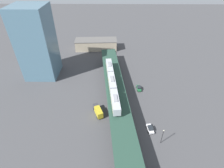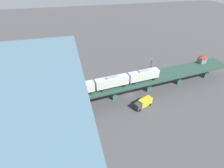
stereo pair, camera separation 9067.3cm
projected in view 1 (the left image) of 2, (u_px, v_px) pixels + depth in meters
name	position (u px, v px, depth m)	size (l,w,h in m)	color
ground_plane	(117.00, 110.00, 75.23)	(400.00, 400.00, 0.00)	#424244
elevated_viaduct	(117.00, 100.00, 71.73)	(18.46, 92.37, 6.56)	#244135
subway_train	(112.00, 82.00, 76.03)	(6.88, 37.28, 4.45)	#ADB2BA
street_car_green	(139.00, 88.00, 85.95)	(2.19, 4.52, 1.89)	#1E6638
street_car_white	(150.00, 129.00, 65.90)	(2.49, 4.63, 1.89)	silver
delivery_truck	(98.00, 111.00, 72.25)	(4.81, 7.52, 3.20)	#333338
street_lamp	(162.00, 135.00, 59.60)	(0.44, 0.44, 6.94)	black
warehouse_building	(96.00, 44.00, 121.83)	(29.03, 11.61, 6.80)	tan
office_tower	(37.00, 43.00, 87.36)	(16.00, 16.00, 36.00)	slate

